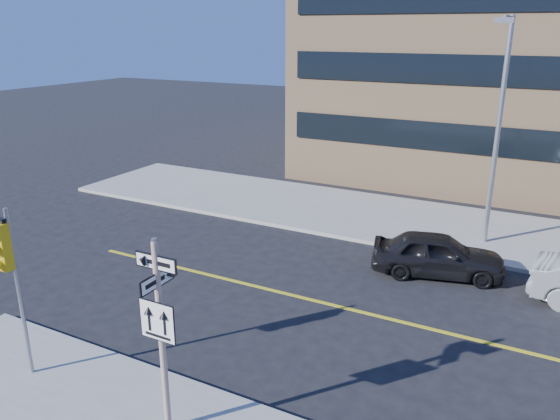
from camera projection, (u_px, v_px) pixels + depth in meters
The scene contains 6 objects.
ground at pixel (236, 369), 13.01m from camera, with size 120.00×120.00×0.00m, color black.
sign_pole at pixel (160, 327), 10.13m from camera, with size 0.92×0.92×4.06m.
traffic_signal at pixel (7, 260), 11.60m from camera, with size 0.32×0.45×4.00m.
parked_car_a at pixel (438, 254), 17.78m from camera, with size 4.21×1.69×1.43m, color black.
streetlight_a at pixel (499, 119), 18.74m from camera, with size 0.55×2.25×8.00m.
building_brick at pixel (504, 4), 30.22m from camera, with size 18.00×18.00×18.00m, color tan.
Camera 1 is at (6.15, -9.35, 7.72)m, focal length 35.00 mm.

